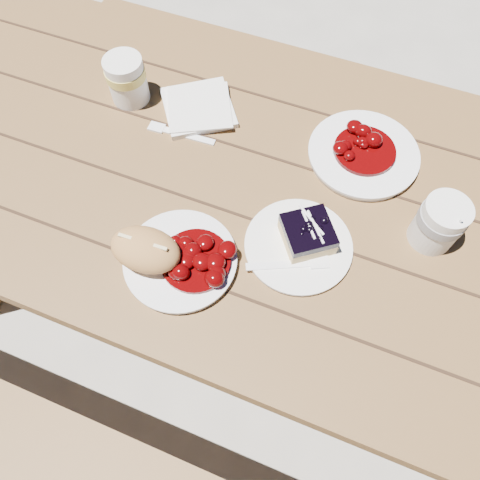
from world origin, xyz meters
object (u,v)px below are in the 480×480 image
at_px(bread_roll, 146,250).
at_px(blueberry_cake, 308,234).
at_px(picnic_table, 266,228).
at_px(main_plate, 181,261).
at_px(second_plate, 363,155).
at_px(coffee_cup, 439,223).
at_px(dessert_plate, 298,246).
at_px(second_cup, 127,80).

xyz_separation_m(bread_roll, blueberry_cake, (0.26, 0.15, -0.02)).
bearing_deg(picnic_table, bread_roll, -123.34).
distance_m(bread_roll, blueberry_cake, 0.30).
xyz_separation_m(main_plate, bread_roll, (-0.05, -0.02, 0.04)).
xyz_separation_m(bread_roll, second_plate, (0.31, 0.39, -0.04)).
height_order(bread_roll, blueberry_cake, bread_roll).
relative_size(bread_roll, blueberry_cake, 1.08).
bearing_deg(bread_roll, coffee_cup, 27.26).
bearing_deg(dessert_plate, blueberry_cake, 56.31).
bearing_deg(bread_roll, picnic_table, 56.66).
height_order(blueberry_cake, second_plate, blueberry_cake).
bearing_deg(second_plate, bread_roll, -128.52).
distance_m(coffee_cup, second_plate, 0.23).
height_order(bread_roll, coffee_cup, coffee_cup).
bearing_deg(second_plate, dessert_plate, -103.10).
xyz_separation_m(dessert_plate, second_plate, (0.06, 0.26, 0.00)).
relative_size(dessert_plate, second_plate, 0.88).
relative_size(blueberry_cake, second_plate, 0.54).
relative_size(main_plate, second_cup, 1.94).
height_order(second_plate, second_cup, second_cup).
bearing_deg(picnic_table, coffee_cup, 1.82).
distance_m(second_plate, second_cup, 0.54).
bearing_deg(blueberry_cake, dessert_plate, -160.63).
bearing_deg(second_cup, main_plate, -50.16).
height_order(picnic_table, second_plate, second_plate).
relative_size(picnic_table, coffee_cup, 18.70).
relative_size(dessert_plate, coffee_cup, 1.88).
distance_m(bread_roll, second_cup, 0.43).
distance_m(dessert_plate, blueberry_cake, 0.03).
distance_m(main_plate, second_plate, 0.45).
relative_size(coffee_cup, second_cup, 1.00).
relative_size(dessert_plate, second_cup, 1.88).
distance_m(picnic_table, main_plate, 0.29).
xyz_separation_m(bread_roll, dessert_plate, (0.25, 0.13, -0.05)).
height_order(blueberry_cake, second_cup, second_cup).
bearing_deg(second_cup, picnic_table, -17.81).
relative_size(main_plate, coffee_cup, 1.94).
distance_m(picnic_table, coffee_cup, 0.39).
bearing_deg(picnic_table, main_plate, -114.97).
relative_size(picnic_table, second_plate, 8.70).
height_order(blueberry_cake, coffee_cup, coffee_cup).
bearing_deg(second_cup, second_plate, 3.08).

